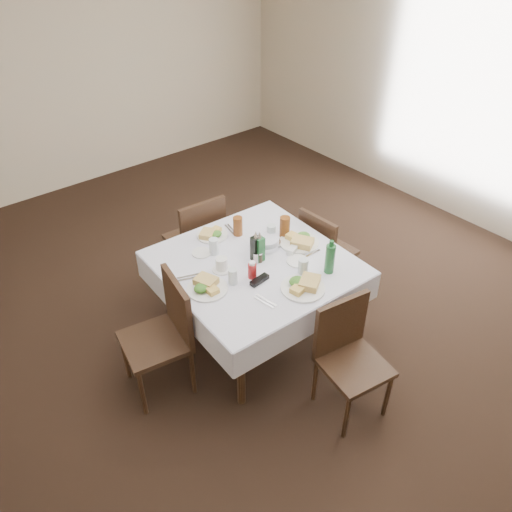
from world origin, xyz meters
The scene contains 33 objects.
ground_plane centered at (0.00, 0.00, 0.00)m, with size 7.00×7.00×0.00m, color black.
room_shell centered at (0.00, 0.00, 1.71)m, with size 6.04×7.04×2.80m.
dining_table centered at (0.05, 0.03, 0.68)m, with size 1.35×1.35×0.76m.
chair_north centered at (0.11, 0.88, 0.52)m, with size 0.46×0.46×0.91m.
chair_south centered at (0.14, -0.84, 0.49)m, with size 0.47×0.47×0.86m.
chair_east centered at (0.87, 0.11, 0.48)m, with size 0.42×0.42×0.83m.
chair_west centered at (-0.71, 0.07, 0.52)m, with size 0.50×0.50×0.91m.
meal_north centered at (0.00, 0.51, 0.78)m, with size 0.25×0.25×0.05m.
meal_south centered at (0.12, -0.41, 0.79)m, with size 0.31×0.31×0.07m.
meal_east centered at (0.47, -0.01, 0.79)m, with size 0.31×0.31×0.07m.
meal_west centered at (-0.40, 0.00, 0.79)m, with size 0.28×0.28×0.06m.
side_plate_a centered at (-0.19, 0.37, 0.77)m, with size 0.15×0.15×0.01m.
side_plate_b centered at (0.30, -0.17, 0.77)m, with size 0.16×0.16×0.01m.
water_n centered at (-0.12, 0.31, 0.83)m, with size 0.07×0.07×0.13m.
water_s centered at (0.22, -0.30, 0.83)m, with size 0.07×0.07×0.13m.
water_e centered at (0.34, 0.18, 0.83)m, with size 0.07×0.07×0.13m.
water_w centered at (-0.22, -0.06, 0.82)m, with size 0.06×0.06×0.12m.
iced_tea_a centered at (0.18, 0.40, 0.84)m, with size 0.07×0.07×0.16m.
iced_tea_b centered at (0.45, 0.15, 0.85)m, with size 0.08×0.08×0.17m.
bread_basket centered at (0.25, 0.14, 0.80)m, with size 0.22×0.22×0.07m.
oil_cruet_dark centered at (0.07, 0.05, 0.87)m, with size 0.06×0.06×0.25m.
oil_cruet_green centered at (0.09, 0.03, 0.87)m, with size 0.06×0.06×0.25m.
ketchup_bottle centered at (-0.08, -0.09, 0.82)m, with size 0.06×0.06×0.13m.
salt_shaker centered at (0.05, 0.02, 0.80)m, with size 0.04×0.04×0.08m.
pepper_shaker centered at (0.08, 0.01, 0.80)m, with size 0.04×0.04×0.08m.
coffee_mug centered at (-0.19, 0.11, 0.81)m, with size 0.14×0.14×0.10m.
sunglasses centered at (-0.07, -0.17, 0.78)m, with size 0.16×0.06×0.03m.
green_bottle centered at (0.39, -0.39, 0.88)m, with size 0.07×0.07×0.26m.
sugar_caddy centered at (0.34, -0.06, 0.79)m, with size 0.11×0.09×0.05m.
cutlery_n centered at (0.18, 0.49, 0.77)m, with size 0.07×0.16×0.01m.
cutlery_s centered at (-0.17, -0.35, 0.77)m, with size 0.07×0.17×0.01m.
cutlery_e centered at (0.43, -0.15, 0.77)m, with size 0.19×0.05×0.01m.
cutlery_w centered at (-0.41, 0.17, 0.77)m, with size 0.20×0.11×0.01m.
Camera 1 is at (-1.80, -2.23, 2.96)m, focal length 35.00 mm.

